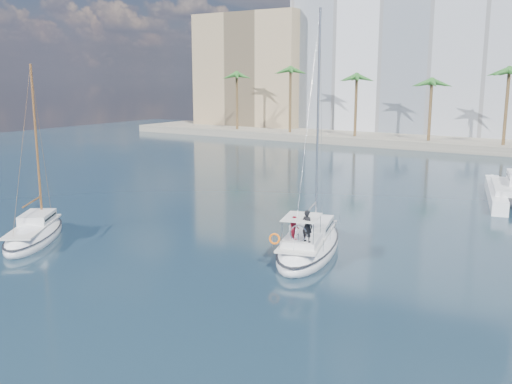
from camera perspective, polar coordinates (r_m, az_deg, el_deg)
The scene contains 9 objects.
ground at distance 34.14m, azimuth -2.26°, elevation -6.26°, with size 160.00×160.00×0.00m, color black.
quay at distance 90.11m, azimuth 20.64°, elevation 4.50°, with size 120.00×14.00×1.20m, color gray.
building_modern at distance 104.29m, azimuth 16.03°, elevation 13.03°, with size 42.00×16.00×28.00m, color silver.
building_tan_left at distance 113.25m, azimuth 0.34°, elevation 11.78°, with size 22.00×14.00×22.00m, color tan.
palm_left at distance 98.83m, azimuth 0.53°, elevation 11.41°, with size 3.60×3.60×12.30m.
palm_centre at distance 85.67m, azimuth 20.51°, elevation 10.69°, with size 3.60×3.60×12.30m.
main_sloop at distance 34.50m, azimuth 5.31°, elevation -5.24°, with size 5.96×10.68×15.12m.
small_sloop at distance 39.44m, azimuth -21.27°, elevation -3.96°, with size 6.88×8.25×11.86m.
seagull at distance 39.24m, azimuth 5.91°, elevation -3.38°, with size 0.95×0.41×0.18m.
Camera 1 is at (18.70, -26.60, 10.39)m, focal length 40.00 mm.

